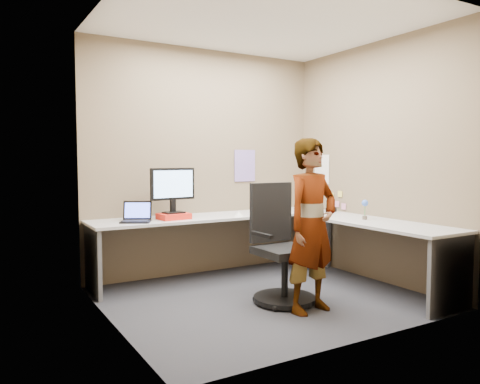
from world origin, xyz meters
TOP-DOWN VIEW (x-y plane):
  - ground at (0.00, 0.00)m, footprint 3.00×3.00m
  - wall_back at (0.00, 1.30)m, footprint 3.00×0.00m
  - wall_right at (1.50, 0.00)m, footprint 0.00×2.70m
  - wall_left at (-1.50, 0.00)m, footprint 0.00×2.70m
  - ceiling at (0.00, 0.00)m, footprint 3.00×3.00m
  - desk at (0.44, 0.39)m, footprint 2.98×2.58m
  - paper_ream at (-0.59, 0.90)m, footprint 0.35×0.27m
  - monitor at (-0.59, 0.92)m, footprint 0.52×0.17m
  - laptop at (-1.00, 0.90)m, footprint 0.38×0.36m
  - trackball_mouse at (-0.60, 1.07)m, footprint 0.12×0.08m
  - origami at (0.15, 0.75)m, footprint 0.10×0.10m
  - stapler at (1.35, 0.55)m, footprint 0.15×0.05m
  - flower at (1.19, -0.18)m, footprint 0.07×0.07m
  - calendar_purple at (0.55, 1.29)m, footprint 0.30×0.01m
  - calendar_white at (1.49, 0.90)m, footprint 0.01×0.28m
  - sticky_note_a at (1.49, 0.55)m, footprint 0.01×0.07m
  - sticky_note_b at (1.49, 0.60)m, footprint 0.01×0.07m
  - sticky_note_c at (1.49, 0.48)m, footprint 0.01×0.07m
  - sticky_note_d at (1.49, 0.70)m, footprint 0.01×0.07m
  - office_chair at (0.09, -0.16)m, footprint 0.60×0.60m
  - person at (0.15, -0.55)m, footprint 0.62×0.46m

SIDE VIEW (x-z plane):
  - ground at x=0.00m, z-range 0.00..0.00m
  - office_chair at x=0.09m, z-range -0.10..1.03m
  - desk at x=0.44m, z-range 0.22..0.95m
  - trackball_mouse at x=-0.60m, z-range 0.72..0.79m
  - stapler at x=1.35m, z-range 0.73..0.78m
  - origami at x=0.15m, z-range 0.73..0.79m
  - paper_ream at x=-0.59m, z-range 0.73..0.79m
  - laptop at x=-1.00m, z-range 0.68..0.89m
  - person at x=0.15m, z-range 0.00..1.57m
  - sticky_note_c at x=1.49m, z-range 0.76..0.84m
  - sticky_note_b at x=1.49m, z-range 0.78..0.86m
  - flower at x=1.19m, z-range 0.77..0.98m
  - sticky_note_d at x=1.49m, z-range 0.88..0.96m
  - sticky_note_a at x=1.49m, z-range 0.91..0.99m
  - monitor at x=-0.59m, z-range 0.84..1.33m
  - calendar_white at x=1.49m, z-range 1.06..1.44m
  - calendar_purple at x=0.55m, z-range 1.10..1.50m
  - wall_back at x=0.00m, z-range -0.15..2.85m
  - wall_right at x=1.50m, z-range 0.00..2.70m
  - wall_left at x=-1.50m, z-range 0.00..2.70m
  - ceiling at x=0.00m, z-range 2.70..2.70m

